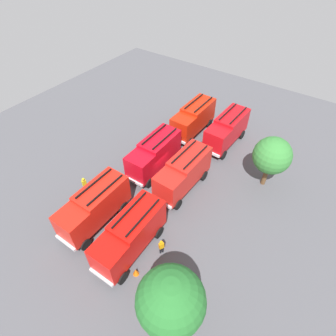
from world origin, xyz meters
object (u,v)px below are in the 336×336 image
at_px(traffic_cone_1, 136,272).
at_px(tree_1, 171,301).
at_px(fire_truck_4, 183,172).
at_px(traffic_cone_2, 102,186).
at_px(tree_0, 272,156).
at_px(traffic_cone_0, 198,157).
at_px(fire_truck_2, 94,206).
at_px(fire_truck_1, 154,153).
at_px(fire_truck_3, 227,129).
at_px(fire_truck_5, 130,234).
at_px(firefighter_0, 161,247).
at_px(firefighter_1, 85,184).
at_px(fire_truck_0, 193,118).

bearing_deg(traffic_cone_1, tree_1, 71.09).
height_order(fire_truck_4, traffic_cone_2, fire_truck_4).
xyz_separation_m(tree_0, traffic_cone_0, (0.69, -7.67, -3.57)).
bearing_deg(traffic_cone_1, fire_truck_2, -107.57).
relative_size(fire_truck_1, fire_truck_3, 1.00).
height_order(fire_truck_1, tree_0, tree_0).
height_order(fire_truck_3, traffic_cone_0, fire_truck_3).
bearing_deg(fire_truck_2, traffic_cone_0, 165.36).
bearing_deg(tree_0, fire_truck_3, -120.74).
bearing_deg(fire_truck_3, fire_truck_1, -25.99).
distance_m(fire_truck_2, fire_truck_4, 9.20).
height_order(fire_truck_5, traffic_cone_2, fire_truck_5).
bearing_deg(fire_truck_4, tree_1, 30.56).
distance_m(traffic_cone_0, traffic_cone_1, 15.13).
height_order(fire_truck_4, tree_1, tree_1).
bearing_deg(fire_truck_2, firefighter_0, 95.89).
distance_m(fire_truck_5, tree_0, 15.44).
xyz_separation_m(fire_truck_1, traffic_cone_0, (-4.04, 3.24, -1.80)).
bearing_deg(fire_truck_3, fire_truck_5, 1.56).
xyz_separation_m(fire_truck_1, firefighter_0, (8.06, 6.80, -1.24)).
distance_m(fire_truck_1, fire_truck_2, 8.81).
xyz_separation_m(firefighter_1, tree_1, (5.45, 14.43, 3.50)).
height_order(fire_truck_4, firefighter_0, fire_truck_4).
xyz_separation_m(fire_truck_0, traffic_cone_0, (4.29, 3.33, -1.80)).
height_order(fire_truck_4, traffic_cone_0, fire_truck_4).
relative_size(fire_truck_0, fire_truck_3, 0.99).
xyz_separation_m(fire_truck_0, fire_truck_3, (-0.24, 4.54, 0.00)).
relative_size(fire_truck_4, traffic_cone_0, 10.17).
bearing_deg(fire_truck_2, fire_truck_5, 84.79).
bearing_deg(fire_truck_1, traffic_cone_2, -26.49).
bearing_deg(fire_truck_4, traffic_cone_2, -52.61).
bearing_deg(tree_0, fire_truck_1, -66.58).
bearing_deg(fire_truck_3, traffic_cone_1, 6.74).
bearing_deg(traffic_cone_1, fire_truck_5, -132.35).
bearing_deg(traffic_cone_0, fire_truck_3, 165.03).
distance_m(fire_truck_5, traffic_cone_1, 2.98).
xyz_separation_m(firefighter_0, tree_1, (4.24, 3.85, 3.58)).
bearing_deg(firefighter_1, traffic_cone_1, -4.56).
xyz_separation_m(traffic_cone_1, traffic_cone_2, (-5.23, -8.94, -0.07)).
bearing_deg(firefighter_0, tree_0, -79.89).
bearing_deg(fire_truck_5, firefighter_0, 114.52).
height_order(tree_0, tree_1, tree_1).
bearing_deg(fire_truck_4, fire_truck_5, 3.75).
height_order(fire_truck_2, traffic_cone_1, fire_truck_2).
bearing_deg(fire_truck_0, firefighter_0, 23.10).
distance_m(fire_truck_5, firefighter_1, 8.67).
distance_m(fire_truck_0, traffic_cone_1, 20.23).
relative_size(traffic_cone_0, traffic_cone_1, 1.00).
xyz_separation_m(tree_1, traffic_cone_0, (-16.34, -7.41, -4.14)).
xyz_separation_m(fire_truck_4, tree_0, (-5.34, 6.77, 1.77)).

